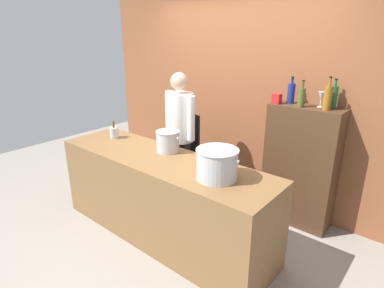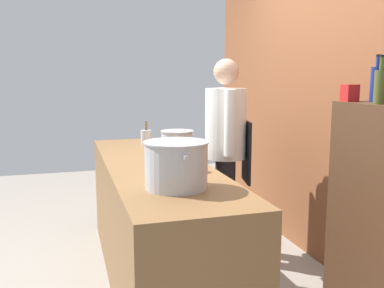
% 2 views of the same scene
% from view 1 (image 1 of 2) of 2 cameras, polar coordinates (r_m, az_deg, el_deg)
% --- Properties ---
extents(ground_plane, '(8.00, 8.00, 0.00)m').
position_cam_1_polar(ground_plane, '(3.61, -5.17, -15.88)').
color(ground_plane, gray).
extents(brick_back_panel, '(4.40, 0.10, 3.00)m').
position_cam_1_polar(brick_back_panel, '(4.09, 8.40, 11.04)').
color(brick_back_panel, brown).
rests_on(brick_back_panel, ground_plane).
extents(prep_counter, '(2.49, 0.70, 0.90)m').
position_cam_1_polar(prep_counter, '(3.37, -5.40, -9.62)').
color(prep_counter, brown).
rests_on(prep_counter, ground_plane).
extents(bar_cabinet, '(0.76, 0.32, 1.36)m').
position_cam_1_polar(bar_cabinet, '(3.71, 18.97, -3.87)').
color(bar_cabinet, '#472D1C').
rests_on(bar_cabinet, ground_plane).
extents(chef, '(0.52, 0.39, 1.66)m').
position_cam_1_polar(chef, '(3.83, -2.13, 2.47)').
color(chef, black).
rests_on(chef, ground_plane).
extents(stockpot_large, '(0.42, 0.37, 0.26)m').
position_cam_1_polar(stockpot_large, '(2.68, 4.55, -3.65)').
color(stockpot_large, '#B7BABF').
rests_on(stockpot_large, prep_counter).
extents(stockpot_small, '(0.31, 0.25, 0.22)m').
position_cam_1_polar(stockpot_small, '(3.31, -4.40, 0.50)').
color(stockpot_small, '#B7BABF').
rests_on(stockpot_small, prep_counter).
extents(utensil_crock, '(0.10, 0.10, 0.21)m').
position_cam_1_polar(utensil_crock, '(3.85, -13.89, 2.03)').
color(utensil_crock, '#B7BABF').
rests_on(utensil_crock, prep_counter).
extents(butter_jar, '(0.08, 0.08, 0.06)m').
position_cam_1_polar(butter_jar, '(3.10, 1.74, -2.39)').
color(butter_jar, yellow).
rests_on(butter_jar, prep_counter).
extents(wine_bottle_olive, '(0.07, 0.07, 0.27)m').
position_cam_1_polar(wine_bottle_olive, '(3.43, 19.18, 8.02)').
color(wine_bottle_olive, '#475123').
rests_on(wine_bottle_olive, bar_cabinet).
extents(wine_bottle_cobalt, '(0.08, 0.08, 0.29)m').
position_cam_1_polar(wine_bottle_cobalt, '(3.58, 17.48, 8.80)').
color(wine_bottle_cobalt, navy).
rests_on(wine_bottle_cobalt, bar_cabinet).
extents(wine_bottle_amber, '(0.08, 0.08, 0.33)m').
position_cam_1_polar(wine_bottle_amber, '(3.38, 23.34, 7.75)').
color(wine_bottle_amber, '#8C5919').
rests_on(wine_bottle_amber, bar_cabinet).
extents(wine_bottle_green, '(0.07, 0.07, 0.30)m').
position_cam_1_polar(wine_bottle_green, '(3.49, 24.24, 7.81)').
color(wine_bottle_green, '#1E592D').
rests_on(wine_bottle_green, bar_cabinet).
extents(wine_glass_short, '(0.07, 0.07, 0.16)m').
position_cam_1_polar(wine_glass_short, '(3.49, 22.35, 7.96)').
color(wine_glass_short, silver).
rests_on(wine_glass_short, bar_cabinet).
extents(spice_tin_red, '(0.08, 0.08, 0.11)m').
position_cam_1_polar(spice_tin_red, '(3.53, 15.07, 7.92)').
color(spice_tin_red, red).
rests_on(spice_tin_red, bar_cabinet).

